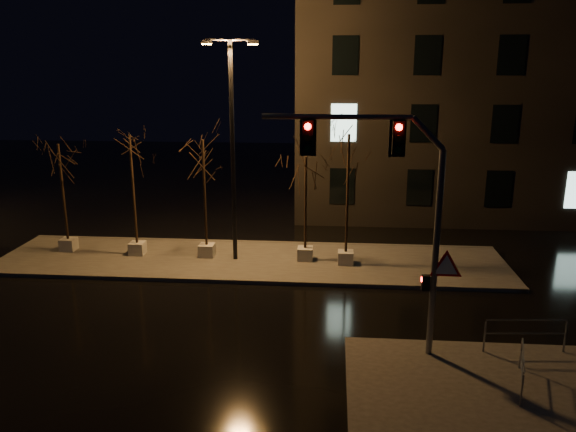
{
  "coord_description": "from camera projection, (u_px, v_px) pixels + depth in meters",
  "views": [
    {
      "loc": [
        3.53,
        -16.97,
        8.32
      ],
      "look_at": [
        1.85,
        3.5,
        2.8
      ],
      "focal_mm": 35.0,
      "sensor_mm": 36.0,
      "label": 1
    }
  ],
  "objects": [
    {
      "name": "streetlight_main",
      "position": [
        232.0,
        137.0,
        23.15
      ],
      "size": [
        2.29,
        0.77,
        9.2
      ],
      "rotation": [
        0.0,
        0.0,
        0.23
      ],
      "color": "black",
      "rests_on": "median"
    },
    {
      "name": "ground",
      "position": [
        225.0,
        323.0,
        18.77
      ],
      "size": [
        90.0,
        90.0,
        0.0
      ],
      "primitive_type": "plane",
      "color": "black",
      "rests_on": "ground"
    },
    {
      "name": "tree_2",
      "position": [
        204.0,
        166.0,
        23.8
      ],
      "size": [
        1.8,
        1.8,
        5.31
      ],
      "color": "#B1B0A5",
      "rests_on": "median"
    },
    {
      "name": "tree_0",
      "position": [
        60.0,
        168.0,
        24.69
      ],
      "size": [
        1.8,
        1.8,
        4.99
      ],
      "color": "#B1B0A5",
      "rests_on": "median"
    },
    {
      "name": "median",
      "position": [
        251.0,
        260.0,
        24.52
      ],
      "size": [
        22.0,
        5.0,
        0.15
      ],
      "primitive_type": "cube",
      "color": "#413F3A",
      "rests_on": "ground"
    },
    {
      "name": "sidewalk_corner",
      "position": [
        480.0,
        389.0,
        14.79
      ],
      "size": [
        7.0,
        5.0,
        0.15
      ],
      "primitive_type": "cube",
      "color": "#413F3A",
      "rests_on": "ground"
    },
    {
      "name": "tree_3",
      "position": [
        306.0,
        180.0,
        23.49
      ],
      "size": [
        1.8,
        1.8,
        4.63
      ],
      "color": "#B1B0A5",
      "rests_on": "median"
    },
    {
      "name": "traffic_signal_mast",
      "position": [
        398.0,
        202.0,
        15.38
      ],
      "size": [
        5.67,
        0.22,
        6.92
      ],
      "rotation": [
        0.0,
        0.0,
        0.0
      ],
      "color": "slate",
      "rests_on": "sidewalk_corner"
    },
    {
      "name": "tree_1",
      "position": [
        131.0,
        163.0,
        24.05
      ],
      "size": [
        1.8,
        1.8,
        5.46
      ],
      "color": "#B1B0A5",
      "rests_on": "median"
    },
    {
      "name": "guard_rail_b",
      "position": [
        522.0,
        366.0,
        14.62
      ],
      "size": [
        0.59,
        1.89,
        0.93
      ],
      "rotation": [
        0.0,
        0.0,
        1.28
      ],
      "color": "slate",
      "rests_on": "sidewalk_corner"
    },
    {
      "name": "building",
      "position": [
        513.0,
        80.0,
        33.04
      ],
      "size": [
        25.0,
        12.0,
        15.0
      ],
      "primitive_type": "cube",
      "color": "black",
      "rests_on": "ground"
    },
    {
      "name": "tree_4",
      "position": [
        348.0,
        164.0,
        22.8
      ],
      "size": [
        1.8,
        1.8,
        5.66
      ],
      "color": "#B1B0A5",
      "rests_on": "median"
    },
    {
      "name": "guard_rail_a",
      "position": [
        526.0,
        331.0,
        16.38
      ],
      "size": [
        2.41,
        0.24,
        1.04
      ],
      "rotation": [
        0.0,
        0.0,
        0.08
      ],
      "color": "slate",
      "rests_on": "sidewalk_corner"
    }
  ]
}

